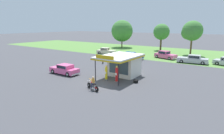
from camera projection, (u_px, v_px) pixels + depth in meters
ground_plane at (103, 84)px, 22.75m from camera, size 300.00×300.00×0.00m
grass_verge_strip at (175, 54)px, 46.84m from camera, size 120.00×24.00×0.01m
service_station_kiosk at (123, 64)px, 26.00m from camera, size 4.46×6.66×3.53m
gas_pump_nearside at (106, 73)px, 24.26m from camera, size 0.44×0.44×1.97m
gas_pump_offside at (117, 75)px, 23.34m from camera, size 0.44×0.44×2.11m
motorcycle_with_rider at (93, 84)px, 20.54m from camera, size 2.19×0.92×1.58m
featured_classic_sedan at (65, 69)px, 27.29m from camera, size 4.85×1.95×1.44m
parked_car_back_row_right at (131, 56)px, 39.50m from camera, size 5.39×1.98×1.44m
parked_car_back_row_left at (106, 51)px, 46.27m from camera, size 5.16×3.02×1.56m
parked_car_back_row_far_right at (193, 59)px, 34.99m from camera, size 5.73×2.35×1.59m
parked_car_back_row_centre_right at (165, 55)px, 40.03m from camera, size 5.16×3.14×1.62m
bystander_leaning_by_kiosk at (111, 57)px, 37.21m from camera, size 0.34×0.34×1.52m
bystander_chatting_near_pumps at (103, 59)px, 34.78m from camera, size 0.34×0.34×1.54m
tree_oak_right at (191, 31)px, 43.66m from camera, size 5.00×4.69×8.13m
tree_oak_far_right at (161, 32)px, 52.16m from camera, size 4.52×4.52×7.47m
tree_oak_distant_spare at (122, 31)px, 59.43m from camera, size 6.87×6.87×8.68m
spare_tire_stack at (136, 81)px, 23.18m from camera, size 0.60×0.60×0.36m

